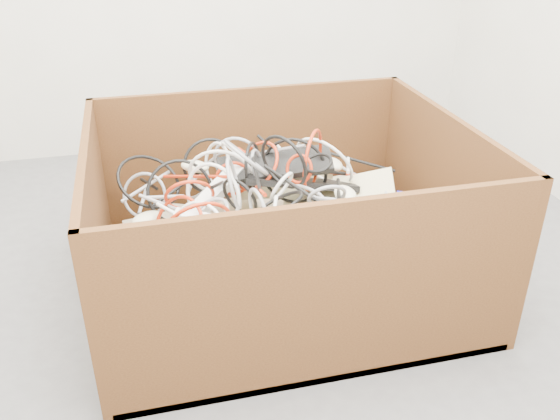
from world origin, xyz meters
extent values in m
plane|color=#515154|center=(0.00, 0.00, 0.00)|extent=(3.00, 3.00, 0.00)
cube|color=#3C200F|center=(0.05, 0.02, 0.01)|extent=(1.26, 1.05, 0.03)
cube|color=#3C200F|center=(0.05, 0.54, 0.30)|extent=(1.26, 0.02, 0.60)
cube|color=#3C200F|center=(0.05, -0.49, 0.30)|extent=(1.26, 0.03, 0.60)
cube|color=#3C200F|center=(0.67, 0.02, 0.30)|extent=(0.02, 1.00, 0.60)
cube|color=#3C200F|center=(-0.56, 0.02, 0.30)|extent=(0.02, 1.00, 0.60)
cube|color=tan|center=(0.05, 0.05, 0.08)|extent=(1.11, 0.96, 0.20)
cube|color=tan|center=(-0.05, -0.03, 0.17)|extent=(0.79, 0.71, 0.22)
cube|color=#BBB684|center=(-0.17, 0.17, 0.17)|extent=(0.42, 0.35, 0.13)
cube|color=#BBB684|center=(0.43, 0.20, 0.19)|extent=(0.33, 0.43, 0.07)
cube|color=#BBB684|center=(0.18, -0.26, 0.20)|extent=(0.18, 0.42, 0.12)
cube|color=#BBB684|center=(-0.36, -0.18, 0.21)|extent=(0.42, 0.32, 0.15)
cube|color=#BBB684|center=(0.28, -0.29, 0.27)|extent=(0.17, 0.42, 0.13)
cube|color=#BBB684|center=(0.13, 0.28, 0.30)|extent=(0.42, 0.12, 0.19)
cube|color=#BBB684|center=(0.07, 0.02, 0.27)|extent=(0.40, 0.33, 0.22)
cube|color=#BBB684|center=(0.29, 0.11, 0.31)|extent=(0.42, 0.28, 0.17)
cube|color=black|center=(0.15, 0.13, 0.36)|extent=(0.41, 0.18, 0.12)
cube|color=black|center=(0.06, 0.16, 0.42)|extent=(0.43, 0.21, 0.10)
ellipsoid|color=beige|center=(-0.40, 0.07, 0.31)|extent=(0.13, 0.11, 0.04)
ellipsoid|color=beige|center=(0.33, 0.29, 0.34)|extent=(0.08, 0.12, 0.04)
ellipsoid|color=beige|center=(-0.20, -0.26, 0.29)|extent=(0.13, 0.11, 0.04)
ellipsoid|color=beige|center=(0.22, -0.14, 0.43)|extent=(0.07, 0.11, 0.04)
ellipsoid|color=beige|center=(-0.21, 0.27, 0.40)|extent=(0.13, 0.12, 0.04)
ellipsoid|color=black|center=(0.20, -0.26, 0.27)|extent=(0.12, 0.07, 0.04)
ellipsoid|color=beige|center=(-0.21, -0.13, 0.30)|extent=(0.11, 0.13, 0.04)
ellipsoid|color=beige|center=(-0.13, -0.21, 0.39)|extent=(0.12, 0.13, 0.04)
cube|color=white|center=(-0.17, 0.09, 0.37)|extent=(0.24, 0.24, 0.12)
cube|color=white|center=(-0.17, -0.10, 0.35)|extent=(0.31, 0.15, 0.10)
cube|color=#0B13B1|center=(0.47, -0.05, 0.35)|extent=(0.06, 0.05, 0.03)
torus|color=gray|center=(0.00, 0.17, 0.42)|extent=(0.07, 0.16, 0.17)
torus|color=#B0260C|center=(-0.25, -0.17, 0.39)|extent=(0.27, 0.11, 0.27)
torus|color=gray|center=(-0.20, -0.06, 0.38)|extent=(0.16, 0.17, 0.09)
torus|color=black|center=(-0.09, 0.00, 0.39)|extent=(0.12, 0.18, 0.20)
torus|color=silver|center=(-0.28, -0.23, 0.30)|extent=(0.15, 0.16, 0.13)
torus|color=gray|center=(-0.16, -0.26, 0.39)|extent=(0.17, 0.17, 0.20)
torus|color=gray|center=(-0.06, -0.11, 0.39)|extent=(0.05, 0.20, 0.20)
torus|color=gray|center=(0.12, -0.09, 0.43)|extent=(0.12, 0.12, 0.06)
torus|color=gray|center=(-0.38, -0.24, 0.32)|extent=(0.20, 0.26, 0.25)
torus|color=black|center=(-0.07, 0.25, 0.38)|extent=(0.13, 0.12, 0.14)
torus|color=#B0260C|center=(0.18, 0.07, 0.47)|extent=(0.17, 0.27, 0.31)
torus|color=#B0260C|center=(-0.25, 0.05, 0.39)|extent=(0.24, 0.12, 0.21)
torus|color=silver|center=(-0.14, 0.16, 0.41)|extent=(0.30, 0.14, 0.28)
torus|color=black|center=(0.06, 0.02, 0.49)|extent=(0.15, 0.19, 0.20)
torus|color=silver|center=(-0.26, -0.22, 0.39)|extent=(0.22, 0.21, 0.28)
torus|color=silver|center=(0.26, 0.19, 0.40)|extent=(0.23, 0.28, 0.31)
torus|color=silver|center=(-0.18, 0.00, 0.41)|extent=(0.23, 0.20, 0.29)
torus|color=gray|center=(-0.05, 0.11, 0.48)|extent=(0.20, 0.27, 0.19)
torus|color=black|center=(0.00, -0.16, 0.43)|extent=(0.16, 0.18, 0.12)
torus|color=silver|center=(0.04, -0.05, 0.44)|extent=(0.12, 0.13, 0.12)
torus|color=#B0260C|center=(-0.09, 0.16, 0.38)|extent=(0.18, 0.03, 0.18)
torus|color=gray|center=(-0.16, 0.30, 0.34)|extent=(0.24, 0.31, 0.22)
torus|color=gray|center=(-0.12, -0.04, 0.46)|extent=(0.07, 0.23, 0.23)
torus|color=black|center=(-0.28, 0.14, 0.36)|extent=(0.28, 0.14, 0.25)
torus|color=black|center=(-0.02, 0.16, 0.42)|extent=(0.10, 0.17, 0.18)
torus|color=black|center=(-0.38, 0.23, 0.38)|extent=(0.29, 0.29, 0.17)
torus|color=black|center=(-0.15, 0.30, 0.38)|extent=(0.28, 0.13, 0.27)
torus|color=#B0260C|center=(0.13, 0.07, 0.44)|extent=(0.11, 0.12, 0.14)
torus|color=black|center=(0.18, 0.03, 0.47)|extent=(0.14, 0.14, 0.05)
torus|color=black|center=(0.13, 0.16, 0.39)|extent=(0.27, 0.13, 0.29)
torus|color=silver|center=(-0.13, 0.25, 0.41)|extent=(0.09, 0.22, 0.22)
torus|color=gray|center=(0.15, -0.18, 0.45)|extent=(0.13, 0.08, 0.12)
torus|color=silver|center=(-0.06, 0.19, 0.44)|extent=(0.15, 0.23, 0.20)
torus|color=gray|center=(0.07, -0.22, 0.37)|extent=(0.12, 0.13, 0.13)
torus|color=#B0260C|center=(-0.31, -0.05, 0.32)|extent=(0.21, 0.28, 0.25)
torus|color=#B0260C|center=(0.00, 0.17, 0.42)|extent=(0.17, 0.25, 0.22)
torus|color=gray|center=(-0.05, 0.29, 0.39)|extent=(0.25, 0.14, 0.28)
torus|color=gray|center=(-0.40, 0.26, 0.31)|extent=(0.22, 0.13, 0.22)
cylinder|color=#B0260C|center=(-0.04, -0.07, 0.44)|extent=(0.02, 0.17, 0.07)
cylinder|color=black|center=(0.45, 0.29, 0.34)|extent=(0.25, 0.12, 0.07)
cylinder|color=gray|center=(0.39, 0.37, 0.29)|extent=(0.16, 0.16, 0.08)
cylinder|color=gray|center=(0.20, -0.15, 0.41)|extent=(0.17, 0.05, 0.03)
cylinder|color=silver|center=(-0.29, -0.17, 0.35)|extent=(0.21, 0.10, 0.08)
cylinder|color=black|center=(0.21, -0.12, 0.44)|extent=(0.10, 0.25, 0.06)
cylinder|color=silver|center=(-0.03, -0.21, 0.40)|extent=(0.08, 0.20, 0.08)
cylinder|color=silver|center=(0.33, 0.13, 0.41)|extent=(0.06, 0.12, 0.02)
cylinder|color=black|center=(0.07, -0.11, 0.46)|extent=(0.17, 0.22, 0.09)
cylinder|color=gray|center=(0.10, 0.19, 0.47)|extent=(0.14, 0.10, 0.06)
cylinder|color=black|center=(0.09, 0.30, 0.37)|extent=(0.04, 0.22, 0.09)
cylinder|color=gray|center=(0.28, -0.21, 0.35)|extent=(0.27, 0.04, 0.10)
cylinder|color=gray|center=(-0.39, 0.27, 0.34)|extent=(0.19, 0.13, 0.06)
cylinder|color=gray|center=(0.16, -0.32, 0.35)|extent=(0.11, 0.21, 0.09)
cylinder|color=silver|center=(-0.29, -0.08, 0.38)|extent=(0.15, 0.16, 0.06)
cylinder|color=gray|center=(0.30, -0.11, 0.36)|extent=(0.08, 0.11, 0.02)
cylinder|color=#B0260C|center=(0.37, 0.20, 0.33)|extent=(0.17, 0.07, 0.03)
cylinder|color=gray|center=(-0.33, 0.11, 0.37)|extent=(0.13, 0.05, 0.04)
cylinder|color=gray|center=(-0.41, 0.24, 0.30)|extent=(0.05, 0.15, 0.05)
cylinder|color=#B0260C|center=(0.19, 0.16, 0.42)|extent=(0.07, 0.16, 0.02)
cylinder|color=gray|center=(-0.34, 0.05, 0.36)|extent=(0.17, 0.11, 0.06)
cylinder|color=black|center=(-0.26, 0.22, 0.36)|extent=(0.24, 0.16, 0.09)
cylinder|color=black|center=(0.16, -0.20, 0.37)|extent=(0.07, 0.13, 0.06)
cylinder|color=silver|center=(0.27, -0.16, 0.39)|extent=(0.03, 0.19, 0.03)
cylinder|color=#B0260C|center=(0.48, -0.13, 0.29)|extent=(0.05, 0.16, 0.02)
cylinder|color=#B0260C|center=(0.03, 0.31, 0.38)|extent=(0.13, 0.18, 0.07)
cylinder|color=black|center=(0.08, 0.28, 0.43)|extent=(0.09, 0.16, 0.07)
cylinder|color=black|center=(0.15, -0.25, 0.36)|extent=(0.10, 0.10, 0.05)
cylinder|color=black|center=(0.25, 0.09, 0.41)|extent=(0.13, 0.04, 0.05)
cylinder|color=silver|center=(0.18, 0.36, 0.33)|extent=(0.08, 0.25, 0.08)
cylinder|color=#B0260C|center=(-0.22, 0.21, 0.39)|extent=(0.23, 0.21, 0.08)
cylinder|color=silver|center=(-0.08, -0.19, 0.40)|extent=(0.09, 0.10, 0.02)
cylinder|color=black|center=(-0.13, 0.12, 0.40)|extent=(0.12, 0.27, 0.11)
cylinder|color=black|center=(-0.03, 0.05, 0.45)|extent=(0.04, 0.26, 0.05)
cylinder|color=black|center=(-0.38, 0.33, 0.32)|extent=(0.07, 0.14, 0.03)
camera|label=1|loc=(-0.39, -1.74, 1.28)|focal=38.20mm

